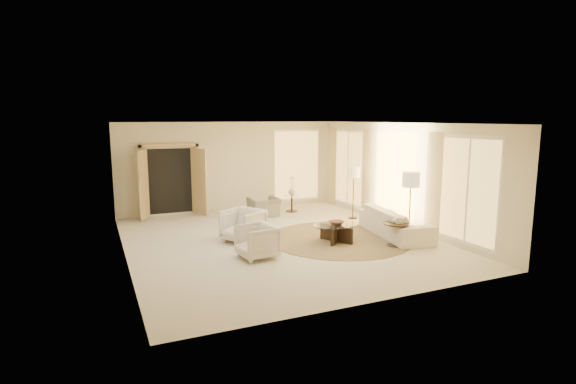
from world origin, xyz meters
name	(u,v)px	position (x,y,z in m)	size (l,w,h in m)	color
room	(279,183)	(0.00, 0.00, 1.40)	(7.04, 8.04, 2.83)	beige
windows_right	(396,177)	(3.45, 0.10, 1.35)	(0.10, 6.40, 2.40)	#FFCB66
window_back_corner	(297,165)	(2.30, 3.95, 1.35)	(1.70, 0.10, 2.40)	#FFCB66
curtains_right	(375,175)	(3.40, 1.00, 1.30)	(0.06, 5.20, 2.60)	#CDB98D
french_doors	(171,181)	(-1.90, 3.82, 1.07)	(1.95, 0.66, 2.16)	tan
area_rug	(339,238)	(1.40, -0.43, 0.01)	(3.53, 3.53, 0.01)	#4A3922
sofa	(395,222)	(2.81, -0.78, 0.35)	(2.37, 0.93, 0.69)	silver
armchair_left	(243,224)	(-0.82, 0.28, 0.43)	(0.83, 0.78, 0.86)	silver
armchair_right	(257,240)	(-0.95, -1.04, 0.38)	(0.75, 0.70, 0.77)	silver
accent_chair	(264,204)	(0.62, 2.68, 0.38)	(0.86, 0.56, 0.75)	gray
coffee_table	(336,231)	(1.19, -0.66, 0.27)	(1.30, 1.30, 0.43)	black
end_table	(396,230)	(2.26, -1.52, 0.37)	(0.58, 0.58, 0.54)	black
side_table	(292,201)	(1.67, 2.98, 0.33)	(0.47, 0.47, 0.55)	black
floor_lamp_near	(354,175)	(2.90, 1.34, 1.30)	(0.37, 0.37, 1.53)	black
floor_lamp_far	(411,183)	(2.74, -1.38, 1.43)	(0.41, 0.41, 1.68)	black
bowl	(337,223)	(1.19, -0.66, 0.47)	(0.35, 0.35, 0.09)	brown
end_vase	(396,220)	(2.26, -1.52, 0.62)	(0.16, 0.16, 0.17)	silver
side_vase	(292,191)	(1.67, 2.98, 0.66)	(0.22, 0.22, 0.22)	silver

